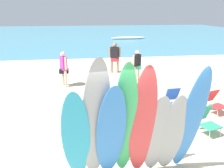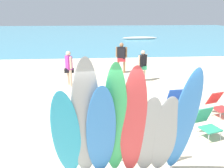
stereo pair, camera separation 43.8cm
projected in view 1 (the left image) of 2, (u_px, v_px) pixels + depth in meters
ground at (91, 56)px, 18.75m from camera, size 60.00×60.00×0.00m
ocean_water at (84, 34)px, 36.62m from camera, size 60.00×40.00×0.02m
surfboard_rack at (128, 142)px, 5.35m from camera, size 2.64×0.07×0.77m
surfboard_teal_0 at (76, 139)px, 4.51m from camera, size 0.57×0.85×2.18m
surfboard_grey_1 at (96, 125)px, 4.42m from camera, size 0.64×1.01×2.77m
surfboard_blue_2 at (111, 135)px, 4.55m from camera, size 0.60×0.92×2.28m
surfboard_green_3 at (125, 124)px, 4.57m from camera, size 0.54×0.92×2.65m
surfboard_red_4 at (142, 125)px, 4.61m from camera, size 0.56×0.81×2.58m
surfboard_grey_5 at (157, 136)px, 4.84m from camera, size 0.53×0.60×1.95m
surfboard_grey_6 at (172, 135)px, 4.88m from camera, size 0.59×0.63×1.95m
surfboard_blue_7 at (190, 122)px, 4.80m from camera, size 0.58×0.86×2.52m
beachgoer_midbeach at (64, 67)px, 10.92m from camera, size 0.43×0.57×1.65m
beachgoer_strolling at (115, 56)px, 13.37m from camera, size 0.63×0.33×1.72m
beachgoer_near_rack at (137, 63)px, 11.87m from camera, size 0.50×0.39×1.56m
beach_chair_red at (206, 119)px, 6.82m from camera, size 0.67×0.79×0.82m
beach_chair_blue at (174, 99)px, 8.37m from camera, size 0.56×0.74×0.82m
beach_chair_striped at (214, 101)px, 8.21m from camera, size 0.68×0.84×0.80m
distant_boat at (128, 38)px, 29.56m from camera, size 4.45×0.93×0.35m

